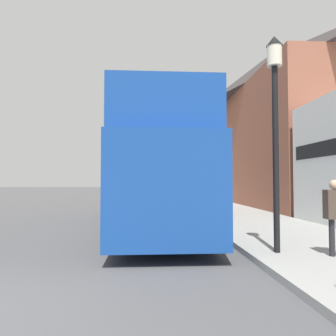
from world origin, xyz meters
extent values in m
plane|color=#4C4C4F|center=(0.00, 21.00, 0.00)|extent=(144.00, 144.00, 0.00)
cube|color=#999993|center=(7.31, 18.00, 0.07)|extent=(3.99, 108.00, 0.14)
cube|color=#935642|center=(12.31, 20.36, 3.93)|extent=(6.00, 20.98, 7.85)
pyramid|color=#383333|center=(12.31, 20.36, 9.51)|extent=(6.00, 20.98, 3.31)
cube|color=#19479E|center=(3.54, 7.91, 1.49)|extent=(2.56, 11.05, 2.44)
cube|color=white|center=(3.54, 7.36, 1.61)|extent=(2.57, 6.08, 0.45)
cube|color=black|center=(3.54, 7.91, 2.21)|extent=(2.58, 10.16, 0.70)
cube|color=#19479E|center=(3.54, 7.91, 2.76)|extent=(2.55, 10.16, 0.10)
cube|color=#19479E|center=(2.30, 7.91, 3.38)|extent=(0.08, 10.16, 1.15)
cube|color=#19479E|center=(4.78, 7.91, 3.38)|extent=(0.08, 10.16, 1.15)
cube|color=#19479E|center=(3.54, 2.87, 3.38)|extent=(2.55, 0.07, 1.15)
cube|color=#19479E|center=(3.54, 12.22, 3.38)|extent=(2.55, 1.55, 1.15)
cylinder|color=black|center=(2.40, 11.34, 0.49)|extent=(0.28, 0.98, 0.98)
cylinder|color=black|center=(4.69, 11.33, 0.49)|extent=(0.28, 0.98, 0.98)
cylinder|color=black|center=(2.39, 4.71, 0.49)|extent=(0.28, 0.98, 0.98)
cylinder|color=black|center=(4.68, 4.71, 0.49)|extent=(0.28, 0.98, 0.98)
cube|color=silver|center=(4.15, 15.93, 0.56)|extent=(1.95, 4.48, 0.74)
cube|color=black|center=(4.15, 15.80, 1.20)|extent=(1.66, 2.17, 0.54)
cylinder|color=black|center=(3.36, 17.33, 0.34)|extent=(0.22, 0.69, 0.69)
cylinder|color=black|center=(5.03, 17.28, 0.34)|extent=(0.22, 0.69, 0.69)
cylinder|color=black|center=(3.28, 14.58, 0.34)|extent=(0.22, 0.69, 0.69)
cylinder|color=black|center=(4.95, 14.53, 0.34)|extent=(0.22, 0.69, 0.69)
cylinder|color=#232328|center=(6.92, 2.60, 0.52)|extent=(0.11, 0.11, 0.75)
cube|color=#4C3D33|center=(7.00, 2.60, 1.19)|extent=(0.41, 0.22, 0.60)
sphere|color=tan|center=(7.00, 2.60, 1.59)|extent=(0.21, 0.21, 0.21)
cylinder|color=black|center=(5.94, 3.02, 2.17)|extent=(0.13, 0.13, 4.05)
cylinder|color=silver|center=(5.94, 3.02, 4.42)|extent=(0.32, 0.32, 0.45)
cone|color=black|center=(5.94, 3.02, 4.75)|extent=(0.35, 0.35, 0.22)
cylinder|color=black|center=(5.91, 11.90, 2.05)|extent=(0.13, 0.13, 3.81)
cylinder|color=silver|center=(5.91, 11.90, 4.18)|extent=(0.32, 0.32, 0.45)
cone|color=black|center=(5.91, 11.90, 4.51)|extent=(0.35, 0.35, 0.22)
camera|label=1|loc=(3.13, -3.89, 1.66)|focal=35.00mm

